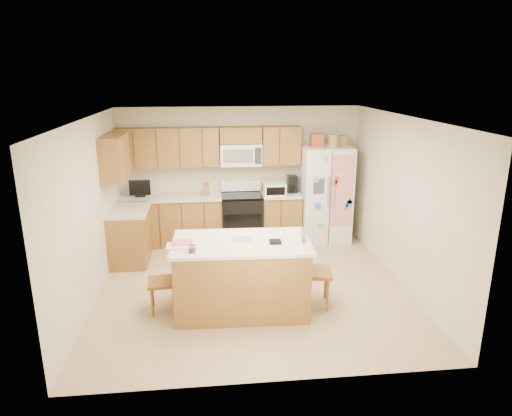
{
  "coord_description": "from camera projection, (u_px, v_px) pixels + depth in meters",
  "views": [
    {
      "loc": [
        -0.61,
        -6.24,
        3.08
      ],
      "look_at": [
        0.1,
        0.35,
        1.12
      ],
      "focal_mm": 32.0,
      "sensor_mm": 36.0,
      "label": 1
    }
  ],
  "objects": [
    {
      "name": "stove",
      "position": [
        242.0,
        217.0,
        8.6
      ],
      "size": [
        0.76,
        0.65,
        1.13
      ],
      "color": "black",
      "rests_on": "ground"
    },
    {
      "name": "windsor_chair_right",
      "position": [
        313.0,
        271.0,
        6.2
      ],
      "size": [
        0.5,
        0.52,
        1.05
      ],
      "color": "olive",
      "rests_on": "ground"
    },
    {
      "name": "room_shell",
      "position": [
        252.0,
        193.0,
        6.48
      ],
      "size": [
        4.6,
        4.6,
        2.52
      ],
      "color": "beige",
      "rests_on": "ground"
    },
    {
      "name": "windsor_chair_back",
      "position": [
        237.0,
        263.0,
        6.65
      ],
      "size": [
        0.5,
        0.49,
        0.91
      ],
      "color": "olive",
      "rests_on": "ground"
    },
    {
      "name": "ground",
      "position": [
        252.0,
        286.0,
        6.89
      ],
      "size": [
        4.5,
        4.5,
        0.0
      ],
      "primitive_type": "plane",
      "color": "tan",
      "rests_on": "ground"
    },
    {
      "name": "island",
      "position": [
        241.0,
        276.0,
        6.07
      ],
      "size": [
        1.87,
        1.11,
        1.07
      ],
      "color": "olive",
      "rests_on": "ground"
    },
    {
      "name": "cabinetry",
      "position": [
        188.0,
        198.0,
        8.24
      ],
      "size": [
        3.36,
        1.56,
        2.15
      ],
      "color": "olive",
      "rests_on": "ground"
    },
    {
      "name": "windsor_chair_left",
      "position": [
        164.0,
        281.0,
        6.07
      ],
      "size": [
        0.4,
        0.42,
        0.9
      ],
      "color": "olive",
      "rests_on": "ground"
    },
    {
      "name": "refrigerator",
      "position": [
        325.0,
        193.0,
        8.57
      ],
      "size": [
        0.9,
        0.79,
        2.04
      ],
      "color": "white",
      "rests_on": "ground"
    }
  ]
}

